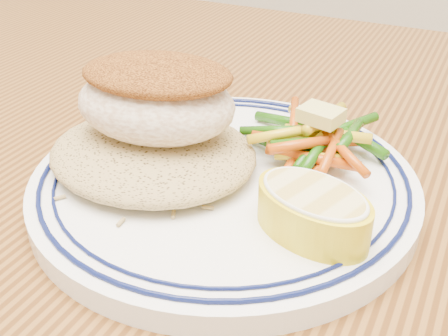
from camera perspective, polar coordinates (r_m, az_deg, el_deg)
dining_table at (r=0.41m, az=4.62°, el=-16.59°), size 1.50×0.90×0.75m
plate at (r=0.37m, az=0.00°, el=-1.41°), size 0.25×0.25×0.02m
rice_pilaf at (r=0.37m, az=-7.28°, el=1.91°), size 0.14×0.12×0.03m
fish_fillet at (r=0.36m, az=-6.93°, el=7.20°), size 0.11×0.09×0.05m
vegetable_pile at (r=0.38m, az=9.20°, el=2.97°), size 0.11×0.10×0.03m
butter_pat at (r=0.37m, az=9.81°, el=5.34°), size 0.03×0.03×0.01m
lemon_wedge at (r=0.31m, az=9.02°, el=-4.22°), size 0.08×0.08×0.03m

